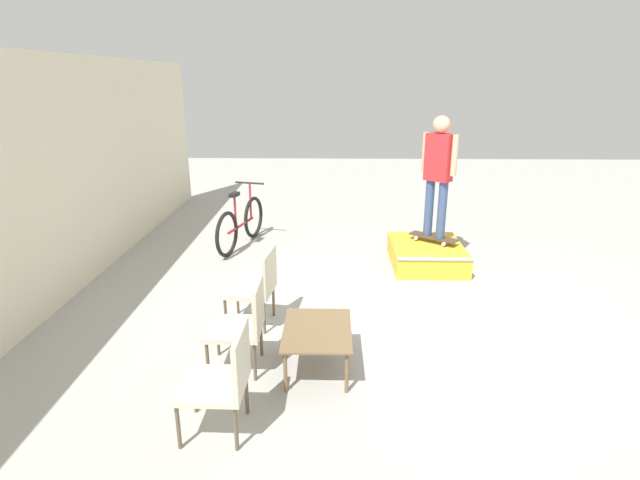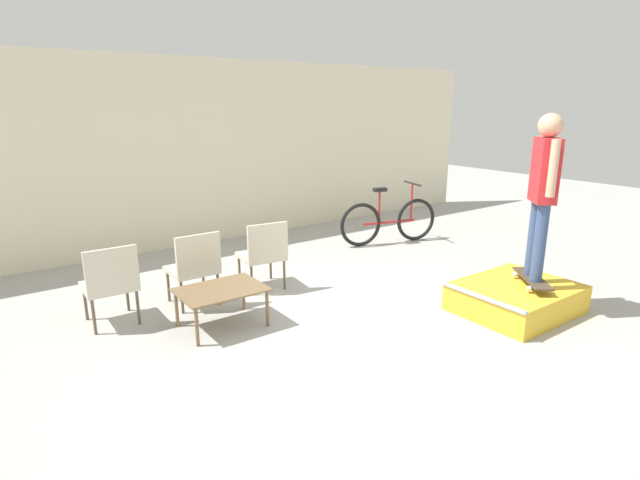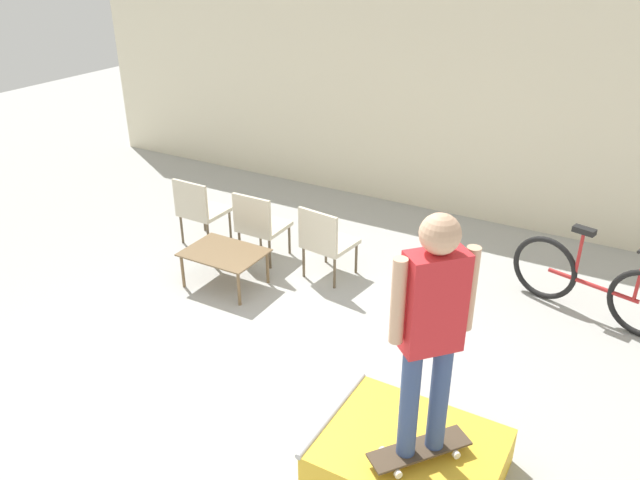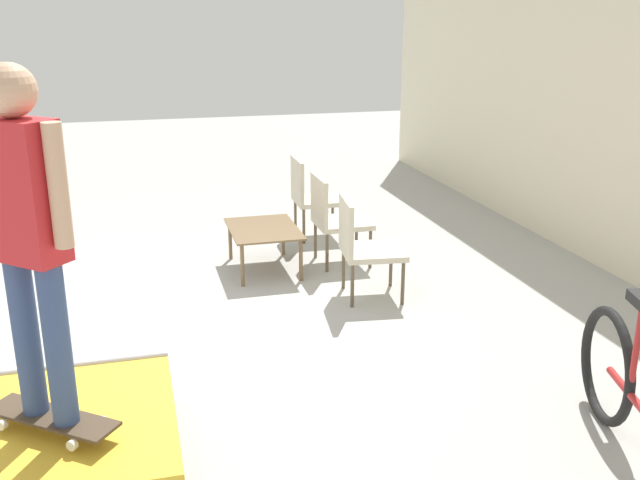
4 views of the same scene
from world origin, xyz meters
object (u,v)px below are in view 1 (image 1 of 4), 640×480
skate_ramp_box (426,254)px  coffee_table (317,333)px  person_skater (439,167)px  patio_chair_right (257,284)px  patio_chair_center (243,321)px  skateboard_on_ramp (433,237)px  patio_chair_left (223,377)px  bicycle (241,224)px

skate_ramp_box → coffee_table: bearing=151.4°
skate_ramp_box → person_skater: bearing=-45.1°
patio_chair_right → patio_chair_center: bearing=7.0°
skateboard_on_ramp → patio_chair_center: patio_chair_center is taller
skateboard_on_ramp → patio_chair_left: 4.59m
patio_chair_left → patio_chair_right: (1.83, 0.00, 0.00)m
patio_chair_right → bicycle: 2.87m
person_skater → patio_chair_left: bearing=101.4°
patio_chair_left → patio_chair_right: size_ratio=1.00×
coffee_table → patio_chair_left: patio_chair_left is taller
skate_ramp_box → patio_chair_center: bearing=141.8°
skate_ramp_box → person_skater: person_skater is taller
skateboard_on_ramp → patio_chair_right: 3.17m
skateboard_on_ramp → patio_chair_center: size_ratio=0.80×
skate_ramp_box → bicycle: bicycle is taller
person_skater → patio_chair_center: bearing=94.2°
person_skater → bicycle: size_ratio=1.03×
skateboard_on_ramp → bicycle: bearing=25.2°
patio_chair_left → patio_chair_right: 1.83m
skateboard_on_ramp → patio_chair_left: (-3.92, 2.38, 0.10)m
patio_chair_right → coffee_table: bearing=44.7°
coffee_table → person_skater: bearing=-29.3°
skateboard_on_ramp → patio_chair_right: bearing=79.3°
skate_ramp_box → patio_chair_center: (-2.89, 2.28, 0.34)m
person_skater → coffee_table: size_ratio=2.02×
patio_chair_left → bicycle: bicycle is taller
skateboard_on_ramp → patio_chair_left: size_ratio=0.80×
skate_ramp_box → patio_chair_left: size_ratio=1.47×
patio_chair_left → bicycle: bearing=-170.6°
coffee_table → patio_chair_right: patio_chair_right is taller
bicycle → patio_chair_right: bearing=-151.6°
skate_ramp_box → patio_chair_right: bearing=131.0°
patio_chair_center → patio_chair_right: same height
skateboard_on_ramp → bicycle: bicycle is taller
skateboard_on_ramp → patio_chair_left: bearing=96.8°
patio_chair_right → skate_ramp_box: bearing=137.9°
coffee_table → bicycle: bicycle is taller
patio_chair_center → coffee_table: bearing=89.9°
skateboard_on_ramp → coffee_table: size_ratio=0.80×
bicycle → skateboard_on_ramp: bearing=-88.0°
skate_ramp_box → bicycle: 3.07m
skate_ramp_box → person_skater: (0.11, -0.11, 1.31)m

